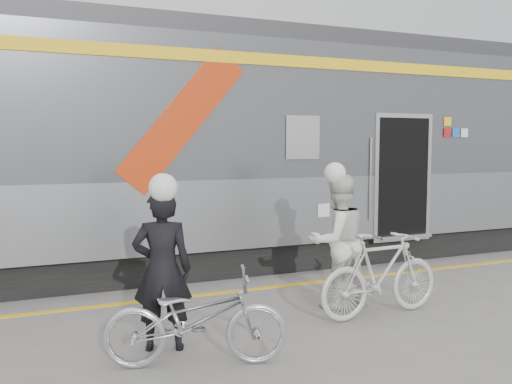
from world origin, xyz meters
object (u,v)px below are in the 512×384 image
man (162,270)px  woman (337,241)px  bicycle_right (381,274)px  bicycle_left (196,319)px

man → woman: size_ratio=0.96×
man → bicycle_right: man is taller
man → bicycle_right: 2.77m
man → bicycle_right: size_ratio=0.96×
man → bicycle_left: bearing=126.5°
bicycle_left → man: bearing=36.5°
man → bicycle_left: man is taller
bicycle_left → bicycle_right: size_ratio=1.00×
bicycle_left → woman: woman is taller
man → bicycle_left: 0.70m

